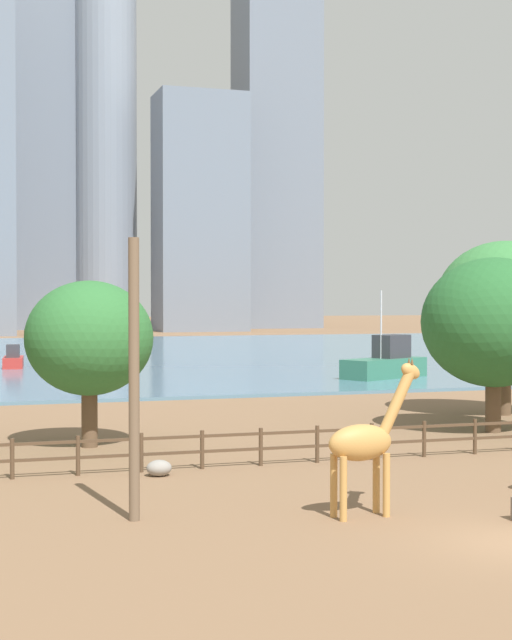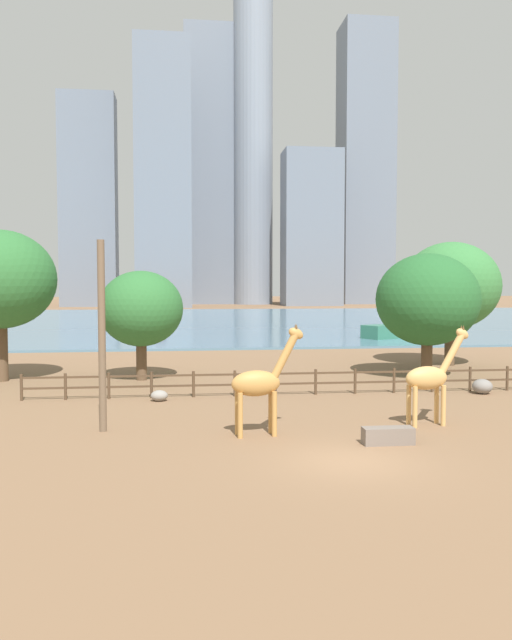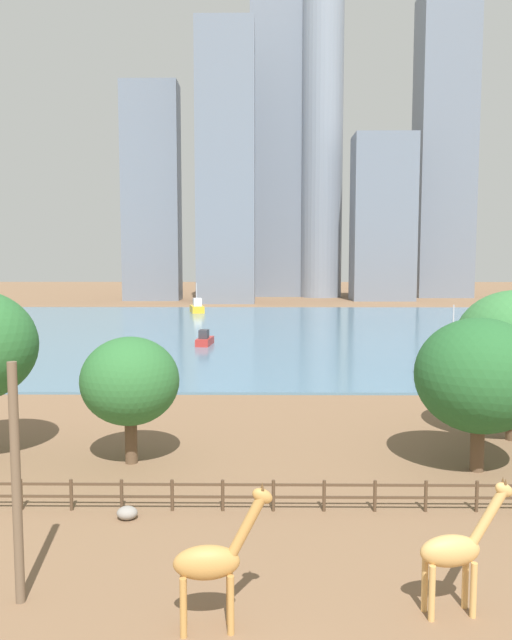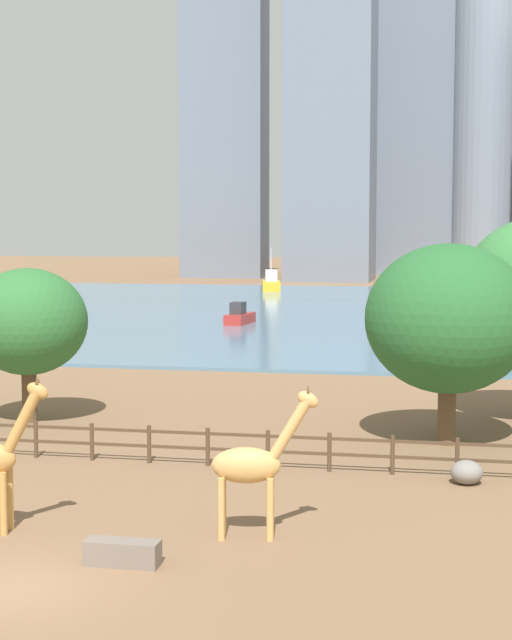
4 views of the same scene
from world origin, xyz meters
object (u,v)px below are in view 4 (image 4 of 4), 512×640
Objects in this scene: feeding_trough at (122,553)px; boat_barge at (271,283)px; boulder_by_pole at (467,472)px; boat_sailboat at (239,316)px; tree_right_tall at (28,322)px; giraffe_tall at (253,465)px; tree_left_large at (448,319)px.

feeding_trough is 0.27× the size of boat_barge.
boulder_by_pole is 52.44m from boat_sailboat.
tree_right_tall is 0.97× the size of boat_barge.
boat_sailboat is 46.78m from boat_barge.
tree_right_tall is at bearing -174.25° from boat_sailboat.
feeding_trough is 0.41× the size of boat_sailboat.
tree_right_tall is (-9.57, 16.08, 3.89)m from feeding_trough.
tree_right_tall reaches higher than feeding_trough.
boat_sailboat is (-0.20, 42.48, -3.36)m from tree_right_tall.
boulder_by_pole is 0.57× the size of feeding_trough.
giraffe_tall reaches higher than feeding_trough.
feeding_trough is at bearing -59.24° from tree_right_tall.
giraffe_tall is 0.92× the size of boat_sailboat.
giraffe_tall is 0.62× the size of tree_right_tall.
boat_sailboat is at bearing 111.67° from tree_left_large.
boat_sailboat is at bearing 110.00° from boulder_by_pole.
tree_right_tall is (-17.08, 1.02, -0.52)m from tree_left_large.
boat_barge reaches higher than boat_sailboat.
tree_left_large is (7.51, 15.06, 4.40)m from feeding_trough.
tree_left_large is 46.96m from boat_sailboat.
feeding_trough is at bearing -142.99° from giraffe_tall.
feeding_trough is at bearing -165.04° from boat_sailboat.
giraffe_tall is 4.08m from feeding_trough.
tree_right_tall is at bearing 159.02° from boulder_by_pole.
boulder_by_pole is at bearing 41.34° from giraffe_tall.
boulder_by_pole is (5.54, 6.60, -1.53)m from giraffe_tall.
tree_left_large is 17.12m from tree_right_tall.
boat_sailboat is at bearing 93.87° from giraffe_tall.
feeding_trough is 106.12m from boat_barge.
boat_sailboat is (-17.28, 43.50, -3.87)m from tree_left_large.
tree_right_tall is 1.47× the size of boat_sailboat.
tree_left_large is at bearing 63.49° from feeding_trough.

